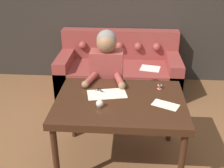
# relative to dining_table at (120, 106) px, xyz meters

# --- Properties ---
(ground_plane) EXTENTS (16.00, 16.00, 0.00)m
(ground_plane) POSITION_rel_dining_table_xyz_m (0.09, -0.03, -0.68)
(ground_plane) COLOR brown
(wall_back) EXTENTS (8.00, 0.06, 2.60)m
(wall_back) POSITION_rel_dining_table_xyz_m (0.09, 2.19, 0.62)
(wall_back) COLOR #2D2823
(wall_back) RESTS_ON ground_plane
(dining_table) EXTENTS (1.27, 0.93, 0.76)m
(dining_table) POSITION_rel_dining_table_xyz_m (0.00, 0.00, 0.00)
(dining_table) COLOR #381E11
(dining_table) RESTS_ON ground_plane
(couch) EXTENTS (1.88, 0.92, 0.90)m
(couch) POSITION_rel_dining_table_xyz_m (-0.09, 1.74, -0.37)
(couch) COLOR brown
(couch) RESTS_ON ground_plane
(person) EXTENTS (0.47, 0.55, 1.28)m
(person) POSITION_rel_dining_table_xyz_m (-0.18, 0.60, -0.02)
(person) COLOR #33281E
(person) RESTS_ON ground_plane
(pattern_paper_main) EXTENTS (0.43, 0.30, 0.00)m
(pattern_paper_main) POSITION_rel_dining_table_xyz_m (-0.14, 0.11, 0.08)
(pattern_paper_main) COLOR beige
(pattern_paper_main) RESTS_ON dining_table
(pattern_paper_offcut) EXTENTS (0.28, 0.23, 0.00)m
(pattern_paper_offcut) POSITION_rel_dining_table_xyz_m (0.43, -0.07, 0.08)
(pattern_paper_offcut) COLOR beige
(pattern_paper_offcut) RESTS_ON dining_table
(scissors) EXTENTS (0.21, 0.19, 0.01)m
(scissors) POSITION_rel_dining_table_xyz_m (-0.20, 0.16, 0.08)
(scissors) COLOR silver
(scissors) RESTS_ON dining_table
(thread_spool) EXTENTS (0.04, 0.04, 0.05)m
(thread_spool) POSITION_rel_dining_table_xyz_m (0.40, 0.26, 0.10)
(thread_spool) COLOR red
(thread_spool) RESTS_ON dining_table
(pin_cushion) EXTENTS (0.07, 0.07, 0.07)m
(pin_cushion) POSITION_rel_dining_table_xyz_m (-0.18, -0.15, 0.11)
(pin_cushion) COLOR #4C3828
(pin_cushion) RESTS_ON dining_table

